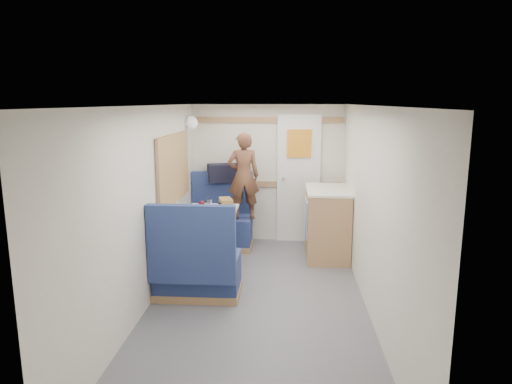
# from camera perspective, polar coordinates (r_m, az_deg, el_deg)

# --- Properties ---
(floor) EXTENTS (4.50, 4.50, 0.00)m
(floor) POSITION_cam_1_polar(r_m,az_deg,el_deg) (4.80, 0.19, -13.86)
(floor) COLOR #515156
(floor) RESTS_ON ground
(ceiling) EXTENTS (4.50, 4.50, 0.00)m
(ceiling) POSITION_cam_1_polar(r_m,az_deg,el_deg) (4.35, 0.20, 10.74)
(ceiling) COLOR silver
(ceiling) RESTS_ON wall_back
(wall_back) EXTENTS (2.20, 0.02, 2.00)m
(wall_back) POSITION_cam_1_polar(r_m,az_deg,el_deg) (6.68, 1.47, 2.30)
(wall_back) COLOR silver
(wall_back) RESTS_ON floor
(wall_left) EXTENTS (0.02, 4.50, 2.00)m
(wall_left) POSITION_cam_1_polar(r_m,az_deg,el_deg) (4.67, -13.40, -1.90)
(wall_left) COLOR silver
(wall_left) RESTS_ON floor
(wall_right) EXTENTS (0.02, 4.50, 2.00)m
(wall_right) POSITION_cam_1_polar(r_m,az_deg,el_deg) (4.54, 14.21, -2.33)
(wall_right) COLOR silver
(wall_right) RESTS_ON floor
(oak_trim_low) EXTENTS (2.15, 0.02, 0.08)m
(oak_trim_low) POSITION_cam_1_polar(r_m,az_deg,el_deg) (6.68, 1.46, 1.01)
(oak_trim_low) COLOR olive
(oak_trim_low) RESTS_ON wall_back
(oak_trim_high) EXTENTS (2.15, 0.02, 0.08)m
(oak_trim_high) POSITION_cam_1_polar(r_m,az_deg,el_deg) (6.58, 1.50, 9.00)
(oak_trim_high) COLOR olive
(oak_trim_high) RESTS_ON wall_back
(side_window) EXTENTS (0.04, 1.30, 0.72)m
(side_window) POSITION_cam_1_polar(r_m,az_deg,el_deg) (5.57, -10.28, 2.93)
(side_window) COLOR #A6B398
(side_window) RESTS_ON wall_left
(rear_door) EXTENTS (0.62, 0.12, 1.86)m
(rear_door) POSITION_cam_1_polar(r_m,az_deg,el_deg) (6.65, 5.34, 1.97)
(rear_door) COLOR white
(rear_door) RESTS_ON wall_back
(dinette_table) EXTENTS (0.62, 0.92, 0.72)m
(dinette_table) POSITION_cam_1_polar(r_m,az_deg,el_deg) (5.62, -5.77, -4.00)
(dinette_table) COLOR white
(dinette_table) RESTS_ON floor
(bench_far) EXTENTS (0.90, 0.59, 1.05)m
(bench_far) POSITION_cam_1_polar(r_m,az_deg,el_deg) (6.51, -4.45, -4.26)
(bench_far) COLOR navy
(bench_far) RESTS_ON floor
(bench_near) EXTENTS (0.90, 0.59, 1.05)m
(bench_near) POSITION_cam_1_polar(r_m,az_deg,el_deg) (4.89, -7.43, -9.66)
(bench_near) COLOR navy
(bench_near) RESTS_ON floor
(ledge) EXTENTS (0.90, 0.14, 0.04)m
(ledge) POSITION_cam_1_polar(r_m,az_deg,el_deg) (6.63, -4.20, 1.16)
(ledge) COLOR olive
(ledge) RESTS_ON bench_far
(dome_light) EXTENTS (0.20, 0.20, 0.20)m
(dome_light) POSITION_cam_1_polar(r_m,az_deg,el_deg) (6.34, -8.20, 8.53)
(dome_light) COLOR white
(dome_light) RESTS_ON wall_left
(galley_counter) EXTENTS (0.57, 0.92, 0.92)m
(galley_counter) POSITION_cam_1_polar(r_m,az_deg,el_deg) (6.12, 8.84, -3.77)
(galley_counter) COLOR olive
(galley_counter) RESTS_ON floor
(person) EXTENTS (0.48, 0.36, 1.19)m
(person) POSITION_cam_1_polar(r_m,az_deg,el_deg) (6.19, -1.58, 2.01)
(person) COLOR brown
(person) RESTS_ON bench_far
(duffel_bag) EXTENTS (0.58, 0.40, 0.25)m
(duffel_bag) POSITION_cam_1_polar(r_m,az_deg,el_deg) (6.60, -3.71, 2.41)
(duffel_bag) COLOR black
(duffel_bag) RESTS_ON ledge
(tray) EXTENTS (0.31, 0.39, 0.02)m
(tray) POSITION_cam_1_polar(r_m,az_deg,el_deg) (5.24, -4.82, -3.26)
(tray) COLOR white
(tray) RESTS_ON dinette_table
(orange_fruit) EXTENTS (0.07, 0.07, 0.07)m
(orange_fruit) POSITION_cam_1_polar(r_m,az_deg,el_deg) (5.48, -4.25, -2.17)
(orange_fruit) COLOR #D35B09
(orange_fruit) RESTS_ON tray
(cheese_block) EXTENTS (0.11, 0.08, 0.04)m
(cheese_block) POSITION_cam_1_polar(r_m,az_deg,el_deg) (5.37, -4.78, -2.62)
(cheese_block) COLOR #E8D986
(cheese_block) RESTS_ON tray
(wine_glass) EXTENTS (0.08, 0.08, 0.17)m
(wine_glass) POSITION_cam_1_polar(r_m,az_deg,el_deg) (5.43, -6.80, -1.55)
(wine_glass) COLOR white
(wine_glass) RESTS_ON dinette_table
(tumbler_left) EXTENTS (0.07, 0.07, 0.12)m
(tumbler_left) POSITION_cam_1_polar(r_m,az_deg,el_deg) (5.28, -8.39, -2.68)
(tumbler_left) COLOR white
(tumbler_left) RESTS_ON dinette_table
(tumbler_right) EXTENTS (0.06, 0.06, 0.10)m
(tumbler_right) POSITION_cam_1_polar(r_m,az_deg,el_deg) (5.82, -5.84, -1.40)
(tumbler_right) COLOR white
(tumbler_right) RESTS_ON dinette_table
(beer_glass) EXTENTS (0.07, 0.07, 0.10)m
(beer_glass) POSITION_cam_1_polar(r_m,az_deg,el_deg) (5.71, -3.84, -1.59)
(beer_glass) COLOR brown
(beer_glass) RESTS_ON dinette_table
(pepper_grinder) EXTENTS (0.03, 0.03, 0.09)m
(pepper_grinder) POSITION_cam_1_polar(r_m,az_deg,el_deg) (5.66, -4.58, -1.77)
(pepper_grinder) COLOR black
(pepper_grinder) RESTS_ON dinette_table
(bread_loaf) EXTENTS (0.22, 0.30, 0.11)m
(bread_loaf) POSITION_cam_1_polar(r_m,az_deg,el_deg) (5.79, -3.79, -1.37)
(bread_loaf) COLOR brown
(bread_loaf) RESTS_ON dinette_table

